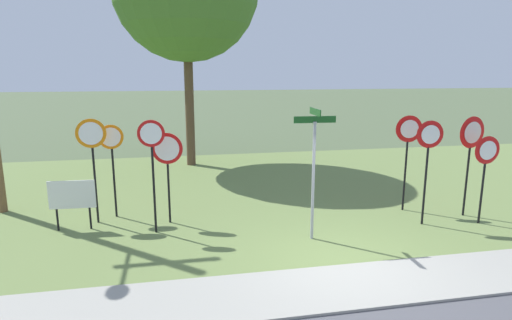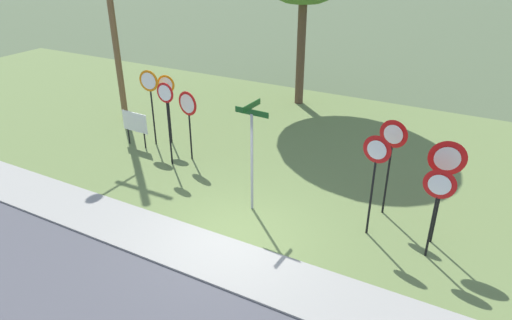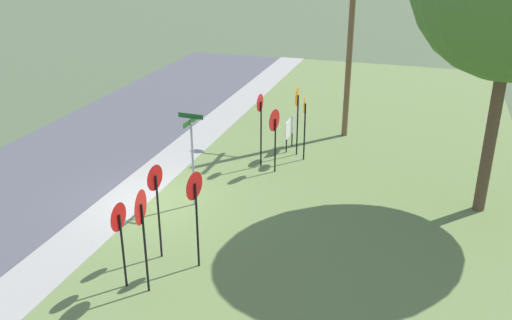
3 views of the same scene
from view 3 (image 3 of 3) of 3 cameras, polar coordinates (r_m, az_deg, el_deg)
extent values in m
plane|color=#4C5B3D|center=(18.41, -10.72, -4.23)|extent=(160.00, 160.00, 0.00)
cube|color=#4C4C51|center=(20.97, -22.42, -2.16)|extent=(44.00, 6.40, 0.01)
cube|color=#99968C|center=(18.76, -12.90, -3.78)|extent=(44.00, 1.60, 0.06)
cube|color=olive|center=(16.64, 8.02, -7.05)|extent=(44.00, 12.00, 0.04)
cylinder|color=black|center=(19.80, 1.98, 1.48)|extent=(0.06, 0.06, 2.01)
cylinder|color=red|center=(19.49, 1.90, 4.09)|extent=(0.78, 0.17, 0.78)
cylinder|color=white|center=(19.49, 1.85, 4.10)|extent=(0.60, 0.12, 0.61)
cylinder|color=black|center=(21.32, 4.26, 3.55)|extent=(0.06, 0.06, 2.39)
cylinder|color=orange|center=(20.98, 4.24, 6.50)|extent=(0.73, 0.09, 0.73)
cylinder|color=white|center=(20.98, 4.20, 6.51)|extent=(0.57, 0.06, 0.57)
cylinder|color=black|center=(20.19, 0.52, 2.62)|extent=(0.06, 0.06, 2.48)
cylinder|color=red|center=(19.82, 0.42, 5.88)|extent=(0.63, 0.05, 0.63)
cylinder|color=white|center=(19.82, 0.37, 5.88)|extent=(0.49, 0.03, 0.49)
cylinder|color=black|center=(20.89, 4.99, 2.87)|extent=(0.06, 0.06, 2.22)
cylinder|color=orange|center=(20.56, 4.98, 5.68)|extent=(0.63, 0.15, 0.63)
cylinder|color=white|center=(20.57, 4.94, 5.68)|extent=(0.49, 0.10, 0.50)
cylinder|color=black|center=(14.29, -6.05, -6.72)|extent=(0.06, 0.06, 2.38)
cone|color=red|center=(13.79, -6.39, -2.65)|extent=(0.73, 0.15, 0.73)
cone|color=white|center=(13.80, -6.47, -2.64)|extent=(0.49, 0.10, 0.50)
cylinder|color=black|center=(14.81, -9.92, -5.79)|extent=(0.06, 0.06, 2.39)
cone|color=red|center=(14.33, -10.37, -1.79)|extent=(0.68, 0.12, 0.68)
cone|color=white|center=(14.34, -10.44, -1.78)|extent=(0.46, 0.08, 0.46)
cylinder|color=black|center=(13.54, -11.28, -8.92)|extent=(0.06, 0.06, 2.36)
cone|color=red|center=(13.02, -11.80, -4.77)|extent=(0.83, 0.17, 0.84)
cone|color=silver|center=(13.03, -11.88, -4.76)|extent=(0.56, 0.11, 0.57)
cylinder|color=black|center=(13.92, -13.46, -9.07)|extent=(0.06, 0.06, 1.99)
cone|color=red|center=(13.49, -13.97, -5.69)|extent=(0.70, 0.03, 0.70)
cone|color=white|center=(13.50, -14.04, -5.68)|extent=(0.48, 0.02, 0.48)
cylinder|color=#9EA0A8|center=(17.38, -6.47, -0.53)|extent=(0.07, 0.07, 2.72)
cylinder|color=#9EA0A8|center=(16.89, -6.68, 3.76)|extent=(0.09, 0.09, 0.03)
cube|color=#19511E|center=(16.87, -6.69, 3.95)|extent=(0.96, 0.06, 0.15)
cube|color=#19511E|center=(16.81, -6.71, 4.50)|extent=(0.06, 0.82, 0.15)
cylinder|color=brown|center=(22.88, 9.72, 13.22)|extent=(0.24, 0.24, 9.04)
cylinder|color=black|center=(22.52, 3.70, 2.14)|extent=(0.05, 0.05, 0.55)
cylinder|color=black|center=(21.83, 3.12, 1.47)|extent=(0.05, 0.05, 0.55)
cube|color=white|center=(21.95, 3.45, 3.33)|extent=(1.10, 0.08, 0.70)
cylinder|color=brown|center=(17.87, 23.09, 3.34)|extent=(0.36, 0.36, 5.60)
camera|label=1|loc=(23.89, -23.86, 10.39)|focal=29.67mm
camera|label=2|loc=(18.54, -42.96, 12.40)|focal=31.96mm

